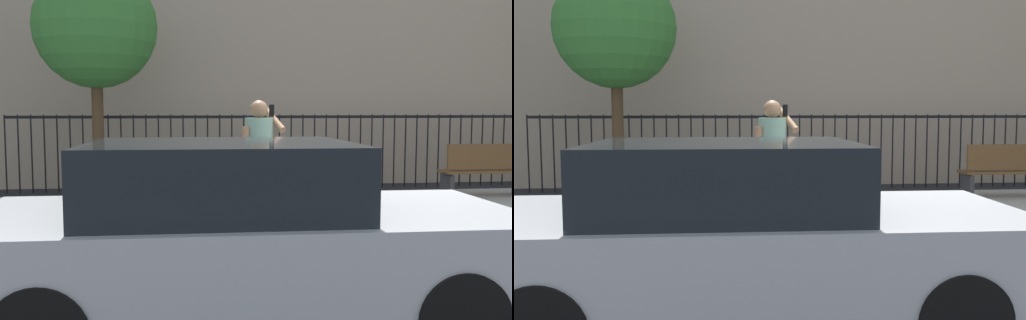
# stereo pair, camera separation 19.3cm
# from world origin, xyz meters

# --- Properties ---
(ground_plane) EXTENTS (60.00, 60.00, 0.00)m
(ground_plane) POSITION_xyz_m (0.00, 0.00, 0.00)
(ground_plane) COLOR black
(sidewalk) EXTENTS (28.00, 4.40, 0.15)m
(sidewalk) POSITION_xyz_m (0.00, 2.20, 0.07)
(sidewalk) COLOR #9E9B93
(sidewalk) RESTS_ON ground
(iron_fence) EXTENTS (12.03, 0.04, 1.60)m
(iron_fence) POSITION_xyz_m (0.00, 5.90, 1.02)
(iron_fence) COLOR black
(iron_fence) RESTS_ON ground
(parked_hatchback) EXTENTS (4.22, 1.90, 1.45)m
(parked_hatchback) POSITION_xyz_m (-1.91, -1.65, 0.70)
(parked_hatchback) COLOR #ADAFB5
(parked_hatchback) RESTS_ON ground
(pedestrian_on_phone) EXTENTS (0.72, 0.60, 1.66)m
(pedestrian_on_phone) POSITION_xyz_m (-1.48, 0.85, 1.11)
(pedestrian_on_phone) COLOR #936B4C
(pedestrian_on_phone) RESTS_ON sidewalk
(street_bench) EXTENTS (1.60, 0.45, 0.95)m
(street_bench) POSITION_xyz_m (2.97, 3.45, 0.65)
(street_bench) COLOR brown
(street_bench) RESTS_ON sidewalk
(street_tree_near) EXTENTS (2.21, 2.21, 4.29)m
(street_tree_near) POSITION_xyz_m (-3.96, 4.60, 3.17)
(street_tree_near) COLOR #4C3823
(street_tree_near) RESTS_ON ground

